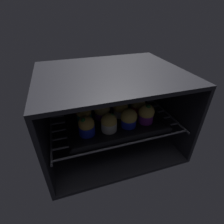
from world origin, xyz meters
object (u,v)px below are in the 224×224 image
(muffin_row2_col2, at_px, (115,100))
(muffin_row0_col3, at_px, (146,114))
(muffin_row1_col3, at_px, (138,104))
(muffin_row0_col1, at_px, (109,123))
(muffin_row0_col2, at_px, (129,118))
(muffin_row1_col2, at_px, (120,108))
(muffin_row2_col1, at_px, (97,102))
(muffin_row1_col1, at_px, (102,110))
(muffin_row1_col0, at_px, (84,114))
(baking_tray, at_px, (112,117))
(muffin_row2_col0, at_px, (80,104))
(muffin_row0_col0, at_px, (86,126))
(muffin_row2_col3, at_px, (130,97))

(muffin_row2_col2, bearing_deg, muffin_row0_col3, -63.28)
(muffin_row1_col3, bearing_deg, muffin_row0_col1, -151.65)
(muffin_row0_col2, xyz_separation_m, muffin_row2_col2, (-0.00, 0.17, -0.00))
(muffin_row1_col2, relative_size, muffin_row2_col1, 1.07)
(muffin_row1_col2, relative_size, muffin_row2_col2, 1.09)
(muffin_row1_col2, bearing_deg, muffin_row1_col3, 2.73)
(muffin_row1_col1, xyz_separation_m, muffin_row1_col2, (0.08, -0.01, 0.00))
(muffin_row1_col3, height_order, muffin_row2_col2, muffin_row1_col3)
(muffin_row1_col0, height_order, muffin_row1_col2, muffin_row1_col2)
(baking_tray, xyz_separation_m, muffin_row2_col2, (0.04, 0.08, 0.04))
(muffin_row0_col1, height_order, muffin_row2_col1, muffin_row2_col1)
(muffin_row0_col3, bearing_deg, baking_tray, 146.59)
(muffin_row0_col1, height_order, muffin_row1_col2, muffin_row1_col2)
(muffin_row0_col3, xyz_separation_m, muffin_row2_col2, (-0.08, 0.17, -0.01))
(muffin_row0_col1, distance_m, muffin_row1_col1, 0.09)
(muffin_row2_col0, bearing_deg, muffin_row0_col2, -44.96)
(muffin_row1_col3, height_order, muffin_row2_col0, muffin_row1_col3)
(muffin_row1_col1, height_order, muffin_row1_col3, muffin_row1_col3)
(muffin_row0_col0, xyz_separation_m, muffin_row0_col3, (0.25, 0.00, 0.00))
(muffin_row0_col0, xyz_separation_m, muffin_row2_col2, (0.17, 0.17, -0.00))
(muffin_row0_col0, xyz_separation_m, muffin_row1_col1, (0.08, 0.09, 0.00))
(muffin_row1_col1, height_order, muffin_row2_col0, same)
(muffin_row0_col2, bearing_deg, muffin_row1_col3, 47.40)
(baking_tray, distance_m, muffin_row1_col3, 0.13)
(baking_tray, height_order, muffin_row2_col2, muffin_row2_col2)
(muffin_row1_col1, distance_m, muffin_row2_col1, 0.09)
(muffin_row1_col2, xyz_separation_m, muffin_row1_col3, (0.09, 0.00, 0.00))
(muffin_row2_col0, height_order, muffin_row2_col3, muffin_row2_col0)
(muffin_row1_col2, height_order, muffin_row2_col2, muffin_row1_col2)
(baking_tray, relative_size, muffin_row1_col2, 4.92)
(muffin_row0_col2, bearing_deg, muffin_row1_col0, 152.58)
(muffin_row1_col0, bearing_deg, muffin_row1_col1, 1.57)
(muffin_row2_col0, xyz_separation_m, muffin_row2_col2, (0.17, -0.00, -0.00))
(muffin_row1_col0, distance_m, muffin_row1_col1, 0.08)
(muffin_row1_col3, xyz_separation_m, muffin_row2_col0, (-0.25, 0.09, -0.00))
(muffin_row1_col2, xyz_separation_m, muffin_row2_col1, (-0.08, 0.09, -0.00))
(muffin_row0_col3, bearing_deg, muffin_row2_col2, 116.72)
(muffin_row1_col1, xyz_separation_m, muffin_row2_col3, (0.17, 0.08, -0.00))
(baking_tray, distance_m, muffin_row0_col2, 0.11)
(baking_tray, distance_m, muffin_row1_col1, 0.06)
(baking_tray, distance_m, muffin_row0_col1, 0.11)
(muffin_row2_col0, height_order, muffin_row2_col1, muffin_row2_col0)
(baking_tray, distance_m, muffin_row2_col2, 0.10)
(muffin_row2_col1, bearing_deg, muffin_row2_col2, -2.83)
(muffin_row0_col2, distance_m, muffin_row2_col1, 0.20)
(muffin_row0_col1, distance_m, muffin_row0_col3, 0.17)
(muffin_row0_col2, distance_m, muffin_row2_col0, 0.24)
(muffin_row0_col1, distance_m, muffin_row2_col1, 0.18)
(muffin_row0_col1, height_order, muffin_row0_col3, muffin_row0_col3)
(muffin_row0_col3, bearing_deg, muffin_row1_col2, 137.50)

